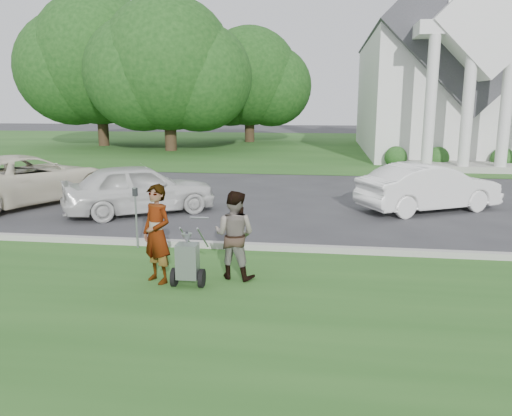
% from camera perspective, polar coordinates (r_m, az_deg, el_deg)
% --- Properties ---
extents(ground, '(120.00, 120.00, 0.00)m').
position_cam_1_polar(ground, '(10.39, -3.70, -5.57)').
color(ground, '#333335').
rests_on(ground, ground).
extents(grass_strip, '(80.00, 7.00, 0.01)m').
position_cam_1_polar(grass_strip, '(7.67, -8.28, -12.23)').
color(grass_strip, '#26541D').
rests_on(grass_strip, ground).
extents(church_lawn, '(80.00, 30.00, 0.01)m').
position_cam_1_polar(church_lawn, '(36.89, 4.76, 7.12)').
color(church_lawn, '#26541D').
rests_on(church_lawn, ground).
extents(curb, '(80.00, 0.18, 0.15)m').
position_cam_1_polar(curb, '(10.89, -3.13, -4.33)').
color(curb, '#9E9E93').
rests_on(curb, ground).
extents(church, '(9.19, 19.00, 24.10)m').
position_cam_1_polar(church, '(33.67, 20.67, 16.07)').
color(church, white).
rests_on(church, ground).
extents(tree_left, '(10.63, 8.40, 9.71)m').
position_cam_1_polar(tree_left, '(33.30, -10.01, 15.26)').
color(tree_left, '#332316').
rests_on(tree_left, ground).
extents(tree_far, '(11.64, 9.20, 10.73)m').
position_cam_1_polar(tree_far, '(38.30, -17.52, 15.33)').
color(tree_far, '#332316').
rests_on(tree_far, ground).
extents(tree_back, '(9.61, 7.60, 8.89)m').
position_cam_1_polar(tree_back, '(40.18, -0.77, 14.30)').
color(tree_back, '#332316').
rests_on(tree_back, ground).
extents(striping_cart, '(0.57, 1.11, 1.03)m').
position_cam_1_polar(striping_cart, '(8.70, -7.80, -6.13)').
color(striping_cart, black).
rests_on(striping_cart, ground).
extents(person_left, '(0.76, 0.69, 1.74)m').
position_cam_1_polar(person_left, '(8.87, -11.26, -3.02)').
color(person_left, '#999999').
rests_on(person_left, ground).
extents(person_right, '(0.90, 0.77, 1.60)m').
position_cam_1_polar(person_right, '(8.94, -2.48, -3.17)').
color(person_right, '#999999').
rests_on(person_right, ground).
extents(parking_meter_near, '(0.10, 0.09, 1.36)m').
position_cam_1_polar(parking_meter_near, '(11.04, -13.56, -0.25)').
color(parking_meter_near, gray).
rests_on(parking_meter_near, ground).
extents(car_a, '(4.67, 6.10, 1.54)m').
position_cam_1_polar(car_a, '(17.22, -24.85, 3.01)').
color(car_a, silver).
rests_on(car_a, ground).
extents(car_b, '(4.50, 3.71, 1.44)m').
position_cam_1_polar(car_b, '(14.61, -13.17, 2.19)').
color(car_b, silver).
rests_on(car_b, ground).
extents(car_d, '(4.41, 3.28, 1.39)m').
position_cam_1_polar(car_d, '(15.42, 19.16, 2.25)').
color(car_d, white).
rests_on(car_d, ground).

